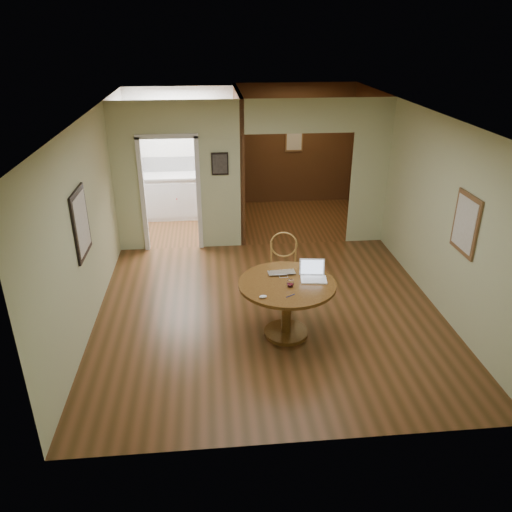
{
  "coord_description": "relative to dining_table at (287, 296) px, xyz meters",
  "views": [
    {
      "loc": [
        -0.8,
        -6.22,
        3.84
      ],
      "look_at": [
        -0.22,
        -0.2,
        1.02
      ],
      "focal_mm": 35.0,
      "sensor_mm": 36.0,
      "label": 1
    }
  ],
  "objects": [
    {
      "name": "floor",
      "position": [
        -0.16,
        0.56,
        -0.59
      ],
      "size": [
        5.0,
        5.0,
        0.0
      ],
      "primitive_type": "plane",
      "color": "#482E14",
      "rests_on": "ground"
    },
    {
      "name": "kitchen_cabinet",
      "position": [
        -1.51,
        4.76,
        -0.12
      ],
      "size": [
        2.06,
        0.6,
        0.94
      ],
      "color": "white",
      "rests_on": "ground"
    },
    {
      "name": "dining_table",
      "position": [
        0.0,
        0.0,
        0.0
      ],
      "size": [
        1.28,
        1.28,
        0.8
      ],
      "rotation": [
        0.0,
        0.0,
        0.35
      ],
      "color": "brown",
      "rests_on": "ground"
    },
    {
      "name": "mouse",
      "position": [
        -0.36,
        -0.37,
        0.23
      ],
      "size": [
        0.1,
        0.06,
        0.04
      ],
      "primitive_type": "ellipsoid",
      "rotation": [
        0.0,
        0.0,
        0.13
      ],
      "color": "white",
      "rests_on": "dining_table"
    },
    {
      "name": "chair",
      "position": [
        0.1,
        0.98,
        0.0
      ],
      "size": [
        0.52,
        0.52,
        1.06
      ],
      "rotation": [
        0.0,
        0.0,
        -0.16
      ],
      "color": "#A5713A",
      "rests_on": "ground"
    },
    {
      "name": "open_laptop",
      "position": [
        0.36,
        0.1,
        0.27
      ],
      "size": [
        0.36,
        0.33,
        0.24
      ],
      "rotation": [
        0.0,
        0.0,
        -0.13
      ],
      "color": "white",
      "rests_on": "dining_table"
    },
    {
      "name": "room_shell",
      "position": [
        -0.63,
        3.66,
        0.7
      ],
      "size": [
        5.2,
        7.5,
        5.0
      ],
      "color": "white",
      "rests_on": "ground"
    },
    {
      "name": "pen",
      "position": [
        -0.01,
        -0.35,
        0.21
      ],
      "size": [
        0.12,
        0.08,
        0.01
      ],
      "primitive_type": "cylinder",
      "rotation": [
        0.0,
        1.57,
        0.54
      ],
      "color": "navy",
      "rests_on": "dining_table"
    },
    {
      "name": "wine_glass",
      "position": [
        0.02,
        -0.12,
        0.26
      ],
      "size": [
        0.1,
        0.1,
        0.11
      ],
      "primitive_type": null,
      "color": "white",
      "rests_on": "dining_table"
    },
    {
      "name": "grocery_bag",
      "position": [
        -1.06,
        4.76,
        0.48
      ],
      "size": [
        0.31,
        0.28,
        0.26
      ],
      "primitive_type": "ellipsoid",
      "rotation": [
        0.0,
        0.0,
        0.22
      ],
      "color": "beige",
      "rests_on": "kitchen_cabinet"
    },
    {
      "name": "closed_laptop",
      "position": [
        -0.03,
        0.2,
        0.22
      ],
      "size": [
        0.38,
        0.26,
        0.03
      ],
      "primitive_type": "imported",
      "rotation": [
        0.0,
        0.0,
        0.06
      ],
      "color": "silver",
      "rests_on": "dining_table"
    }
  ]
}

